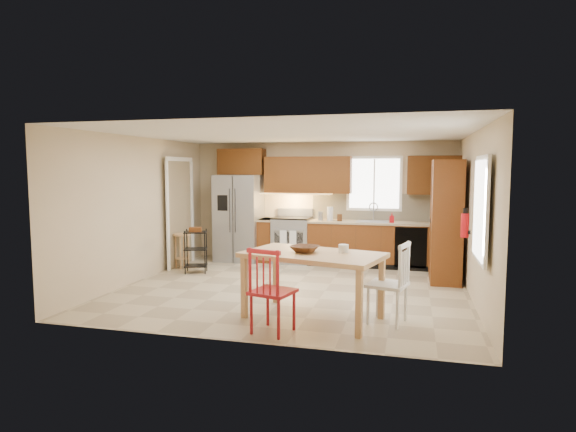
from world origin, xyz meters
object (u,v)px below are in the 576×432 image
(range_stove, at_px, (292,240))
(bar_stool, at_px, (182,251))
(chair_red, at_px, (273,290))
(refrigerator, at_px, (239,218))
(dining_table, at_px, (313,286))
(utility_cart, at_px, (196,251))
(chair_white, at_px, (387,283))
(pantry, at_px, (446,221))
(table_jar, at_px, (344,250))
(table_bowl, at_px, (305,253))
(fire_extinguisher, at_px, (465,225))
(soap_bottle, at_px, (392,218))

(range_stove, bearing_deg, bar_stool, -150.09)
(chair_red, bearing_deg, range_stove, 115.48)
(refrigerator, xyz_separation_m, range_stove, (1.15, 0.06, -0.45))
(dining_table, bearing_deg, bar_stool, 155.89)
(bar_stool, bearing_deg, utility_cart, -51.13)
(chair_white, xyz_separation_m, utility_cart, (-3.63, 2.12, -0.11))
(refrigerator, bearing_deg, range_stove, 2.99)
(dining_table, height_order, utility_cart, dining_table)
(chair_white, bearing_deg, pantry, -3.73)
(dining_table, xyz_separation_m, chair_red, (-0.35, -0.65, 0.09))
(chair_white, distance_m, table_jar, 0.69)
(chair_red, relative_size, table_jar, 6.15)
(table_jar, bearing_deg, table_bowl, -167.47)
(fire_extinguisher, distance_m, bar_stool, 5.27)
(table_jar, bearing_deg, utility_cart, 146.01)
(bar_stool, bearing_deg, fire_extinguisher, -24.94)
(chair_red, xyz_separation_m, table_bowl, (0.24, 0.65, 0.35))
(refrigerator, height_order, table_bowl, refrigerator)
(bar_stool, bearing_deg, dining_table, -53.51)
(pantry, bearing_deg, dining_table, -124.38)
(table_bowl, xyz_separation_m, bar_stool, (-3.02, 2.50, -0.52))
(pantry, xyz_separation_m, bar_stool, (-4.93, -0.14, -0.71))
(pantry, xyz_separation_m, chair_white, (-0.85, -2.59, -0.54))
(pantry, relative_size, table_jar, 12.58)
(dining_table, distance_m, chair_red, 0.74)
(dining_table, height_order, table_bowl, table_bowl)
(pantry, relative_size, dining_table, 1.20)
(fire_extinguisher, xyz_separation_m, chair_red, (-2.35, -2.24, -0.59))
(chair_red, relative_size, chair_white, 1.00)
(table_jar, bearing_deg, pantry, 60.64)
(range_stove, relative_size, chair_red, 0.90)
(utility_cart, bearing_deg, table_jar, -51.86)
(dining_table, xyz_separation_m, utility_cart, (-2.68, 2.17, -0.02))
(chair_red, xyz_separation_m, utility_cart, (-2.33, 2.82, -0.11))
(fire_extinguisher, distance_m, table_jar, 2.20)
(fire_extinguisher, xyz_separation_m, utility_cart, (-4.68, 0.58, -0.69))
(chair_red, distance_m, utility_cart, 3.66)
(pantry, height_order, table_jar, pantry)
(range_stove, bearing_deg, chair_red, -79.07)
(refrigerator, bearing_deg, fire_extinguisher, -24.52)
(refrigerator, distance_m, dining_table, 4.28)
(table_bowl, distance_m, table_jar, 0.50)
(soap_bottle, xyz_separation_m, dining_table, (-0.85, -3.54, -0.57))
(utility_cart, bearing_deg, soap_bottle, 3.26)
(range_stove, distance_m, chair_white, 4.16)
(soap_bottle, height_order, chair_red, soap_bottle)
(soap_bottle, xyz_separation_m, chair_white, (0.10, -3.49, -0.48))
(soap_bottle, bearing_deg, chair_red, -106.05)
(refrigerator, bearing_deg, table_jar, -51.90)
(refrigerator, height_order, chair_red, refrigerator)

